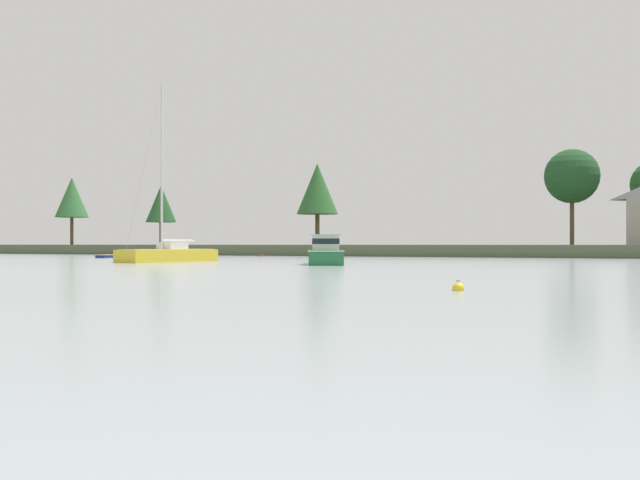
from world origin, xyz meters
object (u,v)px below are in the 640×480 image
object	(u,v)px
cruiser_green	(326,258)
dinghy_navy	(107,257)
sailboat_yellow	(169,258)
mooring_buoy_red	(262,256)
mooring_buoy_yellow	(458,288)

from	to	relation	value
cruiser_green	dinghy_navy	world-z (taller)	cruiser_green
dinghy_navy	sailboat_yellow	bearing A→B (deg)	-34.74
dinghy_navy	mooring_buoy_red	xyz separation A→B (m)	(10.12, 14.44, -0.05)
sailboat_yellow	mooring_buoy_red	size ratio (longest dim) A/B	36.64
cruiser_green	sailboat_yellow	distance (m)	14.34
cruiser_green	mooring_buoy_yellow	world-z (taller)	cruiser_green
sailboat_yellow	mooring_buoy_yellow	size ratio (longest dim) A/B	35.14
cruiser_green	mooring_buoy_red	xyz separation A→B (m)	(-21.11, 27.02, -0.39)
cruiser_green	mooring_buoy_red	size ratio (longest dim) A/B	18.48
dinghy_navy	mooring_buoy_yellow	distance (m)	60.97
cruiser_green	mooring_buoy_yellow	size ratio (longest dim) A/B	17.73
sailboat_yellow	mooring_buoy_yellow	world-z (taller)	sailboat_yellow
sailboat_yellow	dinghy_navy	world-z (taller)	sailboat_yellow
sailboat_yellow	mooring_buoy_yellow	bearing A→B (deg)	-40.19
cruiser_green	dinghy_navy	distance (m)	33.68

